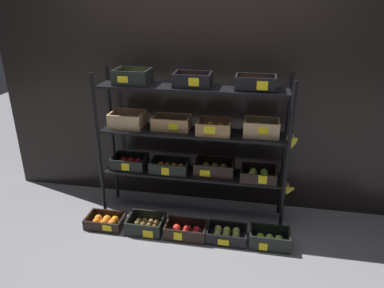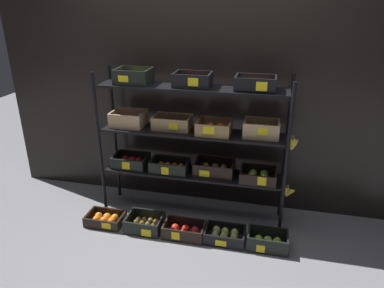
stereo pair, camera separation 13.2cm
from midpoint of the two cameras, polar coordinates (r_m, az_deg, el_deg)
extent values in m
plane|color=gray|center=(3.65, -1.06, -10.89)|extent=(10.00, 10.00, 0.00)
cube|color=black|center=(3.53, 0.02, 7.65)|extent=(4.09, 0.12, 2.21)
cylinder|color=black|center=(3.44, -15.67, -0.74)|extent=(0.03, 0.03, 1.40)
cylinder|color=black|center=(3.11, 13.66, -3.00)|extent=(0.03, 0.03, 1.40)
cylinder|color=black|center=(3.72, -13.49, 1.24)|extent=(0.03, 0.03, 1.40)
cylinder|color=black|center=(3.42, 13.46, -0.63)|extent=(0.03, 0.03, 1.40)
cube|color=black|center=(3.43, -1.11, -4.65)|extent=(1.66, 0.30, 0.02)
cube|color=black|center=(3.26, -1.16, 1.85)|extent=(1.66, 0.30, 0.02)
cube|color=black|center=(3.14, -1.22, 8.93)|extent=(1.66, 0.30, 0.02)
cube|color=black|center=(3.59, -10.83, -3.50)|extent=(0.33, 0.25, 0.01)
cube|color=black|center=(3.47, -11.56, -3.47)|extent=(0.33, 0.02, 0.10)
cube|color=black|center=(3.66, -10.26, -1.94)|extent=(0.33, 0.02, 0.10)
cube|color=black|center=(3.62, -13.23, -2.47)|extent=(0.02, 0.21, 0.10)
cube|color=black|center=(3.51, -8.48, -2.91)|extent=(0.02, 0.21, 0.10)
sphere|color=red|center=(3.57, -12.24, -2.99)|extent=(0.07, 0.07, 0.07)
sphere|color=red|center=(3.54, -11.09, -3.13)|extent=(0.07, 0.07, 0.07)
sphere|color=red|center=(3.52, -9.89, -3.22)|extent=(0.07, 0.07, 0.07)
sphere|color=red|center=(3.63, -11.76, -2.54)|extent=(0.07, 0.07, 0.07)
sphere|color=red|center=(3.60, -10.72, -2.65)|extent=(0.07, 0.07, 0.07)
sphere|color=red|center=(3.58, -9.58, -2.72)|extent=(0.07, 0.07, 0.07)
cube|color=yellow|center=(3.46, -11.63, -3.60)|extent=(0.08, 0.01, 0.07)
cube|color=black|center=(3.45, -4.65, -4.22)|extent=(0.36, 0.22, 0.01)
cube|color=black|center=(3.34, -5.13, -4.13)|extent=(0.36, 0.02, 0.10)
cube|color=black|center=(3.52, -4.25, -2.68)|extent=(0.36, 0.02, 0.10)
cube|color=black|center=(3.47, -7.42, -3.14)|extent=(0.02, 0.19, 0.10)
cube|color=black|center=(3.39, -1.86, -3.63)|extent=(0.02, 0.19, 0.10)
sphere|color=orange|center=(3.44, -6.42, -3.75)|extent=(0.06, 0.06, 0.06)
sphere|color=orange|center=(3.42, -5.34, -3.87)|extent=(0.06, 0.06, 0.06)
sphere|color=orange|center=(3.40, -4.26, -3.96)|extent=(0.06, 0.06, 0.06)
sphere|color=orange|center=(3.38, -3.15, -4.08)|extent=(0.06, 0.06, 0.06)
sphere|color=orange|center=(3.49, -6.07, -3.29)|extent=(0.06, 0.06, 0.06)
sphere|color=orange|center=(3.47, -5.08, -3.41)|extent=(0.06, 0.06, 0.06)
sphere|color=orange|center=(3.45, -3.98, -3.51)|extent=(0.06, 0.06, 0.06)
sphere|color=orange|center=(3.44, -2.91, -3.62)|extent=(0.06, 0.06, 0.06)
cube|color=yellow|center=(3.34, -5.42, -4.37)|extent=(0.07, 0.01, 0.07)
cube|color=black|center=(3.41, 2.46, -4.51)|extent=(0.37, 0.25, 0.01)
cube|color=black|center=(3.28, 2.18, -4.45)|extent=(0.37, 0.02, 0.11)
cube|color=black|center=(3.49, 2.76, -2.73)|extent=(0.37, 0.02, 0.11)
cube|color=black|center=(3.41, -0.43, -3.33)|extent=(0.02, 0.22, 0.11)
cube|color=black|center=(3.37, 5.43, -3.79)|extent=(0.02, 0.22, 0.11)
sphere|color=gold|center=(3.37, 0.96, -4.05)|extent=(0.07, 0.07, 0.07)
sphere|color=gold|center=(3.36, 2.41, -4.14)|extent=(0.07, 0.07, 0.07)
sphere|color=#D7B84F|center=(3.35, 3.78, -4.27)|extent=(0.07, 0.07, 0.07)
sphere|color=gold|center=(3.43, 1.06, -3.51)|extent=(0.07, 0.07, 0.07)
sphere|color=tan|center=(3.42, 2.55, -3.61)|extent=(0.07, 0.07, 0.07)
sphere|color=#DAB94F|center=(3.41, 3.92, -3.72)|extent=(0.07, 0.07, 0.07)
cube|color=yellow|center=(3.29, 0.90, -4.71)|extent=(0.09, 0.01, 0.07)
cube|color=black|center=(3.35, 9.34, -5.35)|extent=(0.32, 0.26, 0.01)
cube|color=black|center=(3.22, 9.32, -5.54)|extent=(0.32, 0.02, 0.09)
cube|color=black|center=(3.43, 9.46, -3.69)|extent=(0.32, 0.02, 0.09)
cube|color=black|center=(3.33, 6.75, -4.40)|extent=(0.02, 0.22, 0.09)
cube|color=black|center=(3.33, 12.03, -4.77)|extent=(0.02, 0.22, 0.09)
sphere|color=#97C33C|center=(3.30, 8.36, -4.91)|extent=(0.07, 0.07, 0.07)
sphere|color=#82BC3B|center=(3.30, 10.32, -5.07)|extent=(0.07, 0.07, 0.07)
sphere|color=#87C230|center=(3.36, 8.56, -4.39)|extent=(0.07, 0.07, 0.07)
sphere|color=#92B136|center=(3.36, 10.26, -4.47)|extent=(0.07, 0.07, 0.07)
cube|color=yellow|center=(3.21, 9.99, -5.63)|extent=(0.08, 0.00, 0.08)
cube|color=tan|center=(3.45, -11.22, 2.89)|extent=(0.31, 0.25, 0.01)
cube|color=tan|center=(3.33, -12.04, 3.32)|extent=(0.31, 0.02, 0.13)
cube|color=tan|center=(3.54, -10.62, 4.57)|extent=(0.31, 0.02, 0.13)
cube|color=tan|center=(3.49, -13.55, 4.07)|extent=(0.02, 0.22, 0.13)
cube|color=tan|center=(3.38, -9.00, 3.85)|extent=(0.02, 0.22, 0.13)
sphere|color=#612949|center=(3.43, -12.92, 3.12)|extent=(0.05, 0.05, 0.05)
sphere|color=#6B214E|center=(3.41, -12.09, 3.07)|extent=(0.05, 0.05, 0.05)
sphere|color=#5B1B53|center=(3.38, -11.17, 3.01)|extent=(0.05, 0.05, 0.05)
sphere|color=#5B2D53|center=(3.37, -10.29, 2.99)|extent=(0.05, 0.05, 0.05)
sphere|color=#612946|center=(3.48, -12.60, 3.43)|extent=(0.05, 0.05, 0.05)
sphere|color=#5A2A57|center=(3.45, -11.66, 3.37)|extent=(0.05, 0.05, 0.05)
sphere|color=#651753|center=(3.43, -10.82, 3.33)|extent=(0.05, 0.05, 0.05)
sphere|color=#671D4B|center=(3.42, -9.95, 3.29)|extent=(0.05, 0.05, 0.05)
sphere|color=#5B2B52|center=(3.53, -12.18, 3.72)|extent=(0.05, 0.05, 0.05)
sphere|color=#6A2357|center=(3.51, -11.30, 3.69)|extent=(0.05, 0.05, 0.05)
sphere|color=#661B46|center=(3.48, -10.46, 3.64)|extent=(0.05, 0.05, 0.05)
sphere|color=#5C255B|center=(3.47, -9.61, 3.61)|extent=(0.05, 0.05, 0.05)
cube|color=tan|center=(3.34, -4.34, 2.59)|extent=(0.35, 0.22, 0.01)
cube|color=tan|center=(3.23, -4.83, 2.95)|extent=(0.35, 0.02, 0.10)
cube|color=tan|center=(3.42, -3.93, 4.08)|extent=(0.35, 0.02, 0.10)
cube|color=tan|center=(3.37, -7.09, 3.68)|extent=(0.02, 0.19, 0.10)
cube|color=tan|center=(3.28, -1.58, 3.37)|extent=(0.02, 0.19, 0.10)
ellipsoid|color=brown|center=(3.32, -6.10, 3.14)|extent=(0.05, 0.05, 0.07)
ellipsoid|color=brown|center=(3.30, -5.13, 3.06)|extent=(0.05, 0.05, 0.07)
ellipsoid|color=brown|center=(3.29, -3.95, 3.01)|extent=(0.05, 0.05, 0.07)
ellipsoid|color=brown|center=(3.27, -2.82, 2.94)|extent=(0.05, 0.05, 0.07)
ellipsoid|color=brown|center=(3.38, -5.75, 3.51)|extent=(0.05, 0.05, 0.07)
ellipsoid|color=brown|center=(3.36, -4.71, 3.43)|extent=(0.05, 0.05, 0.07)
ellipsoid|color=brown|center=(3.35, -3.73, 3.38)|extent=(0.05, 0.05, 0.07)
ellipsoid|color=brown|center=(3.33, -2.57, 3.30)|extent=(0.05, 0.05, 0.07)
cube|color=yellow|center=(3.21, -4.17, 2.72)|extent=(0.08, 0.01, 0.06)
cube|color=#A87F51|center=(3.23, 2.35, 1.90)|extent=(0.30, 0.26, 0.01)
cube|color=#A87F51|center=(3.09, 2.04, 2.12)|extent=(0.30, 0.02, 0.10)
cube|color=#A87F51|center=(3.32, 2.67, 3.53)|extent=(0.30, 0.02, 0.10)
cube|color=#A87F51|center=(3.23, -0.13, 3.01)|extent=(0.02, 0.22, 0.10)
cube|color=#A87F51|center=(3.19, 4.90, 2.69)|extent=(0.02, 0.22, 0.10)
sphere|color=orange|center=(3.18, 1.42, 2.45)|extent=(0.07, 0.07, 0.07)
sphere|color=orange|center=(3.17, 3.08, 2.37)|extent=(0.07, 0.07, 0.07)
sphere|color=orange|center=(3.25, 1.66, 2.88)|extent=(0.07, 0.07, 0.07)
sphere|color=orange|center=(3.24, 3.32, 2.77)|extent=(0.07, 0.07, 0.07)
cube|color=yellow|center=(3.09, 1.55, 2.21)|extent=(0.10, 0.01, 0.06)
cube|color=tan|center=(3.22, 9.73, 1.53)|extent=(0.31, 0.23, 0.01)
cube|color=tan|center=(3.10, 9.76, 2.05)|extent=(0.31, 0.02, 0.13)
cube|color=tan|center=(3.29, 9.86, 3.30)|extent=(0.31, 0.02, 0.13)
cube|color=tan|center=(3.20, 7.21, 2.87)|extent=(0.02, 0.20, 0.13)
cube|color=tan|center=(3.20, 12.42, 2.51)|extent=(0.02, 0.20, 0.13)
ellipsoid|color=tan|center=(3.18, 8.86, 2.30)|extent=(0.07, 0.07, 0.09)
ellipsoid|color=tan|center=(3.17, 10.63, 2.17)|extent=(0.07, 0.07, 0.09)
ellipsoid|color=#BAC15D|center=(3.23, 8.81, 2.66)|extent=(0.07, 0.07, 0.09)
ellipsoid|color=#A7BB58|center=(3.23, 10.74, 2.54)|extent=(0.07, 0.07, 0.09)
cube|color=yellow|center=(3.08, 10.03, 2.14)|extent=(0.08, 0.01, 0.06)
cube|color=black|center=(3.29, -10.49, 9.50)|extent=(0.31, 0.25, 0.01)
cube|color=black|center=(3.17, -11.34, 10.17)|extent=(0.31, 0.02, 0.12)
cube|color=black|center=(3.39, -9.86, 11.04)|extent=(0.31, 0.02, 0.12)
cube|color=black|center=(3.34, -12.96, 10.62)|extent=(0.02, 0.22, 0.12)
cube|color=black|center=(3.23, -8.12, 10.60)|extent=(0.02, 0.22, 0.12)
ellipsoid|color=yellow|center=(3.28, -11.95, 10.12)|extent=(0.06, 0.06, 0.08)
ellipsoid|color=yellow|center=(3.25, -10.78, 10.12)|extent=(0.06, 0.06, 0.08)
ellipsoid|color=yellow|center=(3.22, -9.55, 10.10)|extent=(0.06, 0.06, 0.08)
ellipsoid|color=yellow|center=(3.34, -11.48, 10.40)|extent=(0.06, 0.06, 0.08)
ellipsoid|color=yellow|center=(3.32, -10.27, 10.40)|extent=(0.06, 0.06, 0.08)
ellipsoid|color=yellow|center=(3.30, -9.13, 10.39)|extent=(0.06, 0.06, 0.08)
cube|color=yellow|center=(3.18, -12.15, 9.99)|extent=(0.09, 0.01, 0.06)
cube|color=black|center=(3.14, -1.11, 9.22)|extent=(0.32, 0.23, 0.01)
cube|color=black|center=(3.02, -1.53, 9.90)|extent=(0.32, 0.02, 0.11)
cube|color=black|center=(3.22, -0.74, 10.69)|extent=(0.32, 0.02, 0.11)
cube|color=black|center=(3.16, -3.87, 10.39)|extent=(0.02, 0.19, 0.11)
cube|color=black|center=(3.10, 1.68, 10.19)|extent=(0.02, 0.19, 0.11)
sphere|color=red|center=(3.11, -2.29, 9.90)|extent=(0.07, 0.07, 0.07)
sphere|color=red|center=(3.09, -0.34, 9.82)|extent=(0.07, 0.07, 0.07)
sphere|color=red|center=(3.17, -1.91, 10.12)|extent=(0.07, 0.07, 0.07)
sphere|color=red|center=(3.14, 0.06, 10.04)|extent=(0.07, 0.07, 0.07)
cube|color=yellow|center=(3.01, -1.01, 9.80)|extent=(0.09, 0.00, 0.07)
cube|color=black|center=(3.07, 8.79, 8.67)|extent=(0.34, 0.22, 0.01)
cube|color=black|center=(2.95, 8.76, 9.31)|extent=(0.34, 0.02, 0.11)
cube|color=black|center=(3.16, 8.93, 10.14)|extent=(0.34, 0.02, 0.11)
cube|color=black|center=(3.07, 5.81, 9.93)|extent=(0.02, 0.19, 0.11)
cube|color=black|center=(3.06, 11.89, 9.53)|extent=(0.02, 0.19, 0.11)
sphere|color=orange|center=(3.03, 7.19, 9.30)|extent=(0.06, 0.06, 0.06)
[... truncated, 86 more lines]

